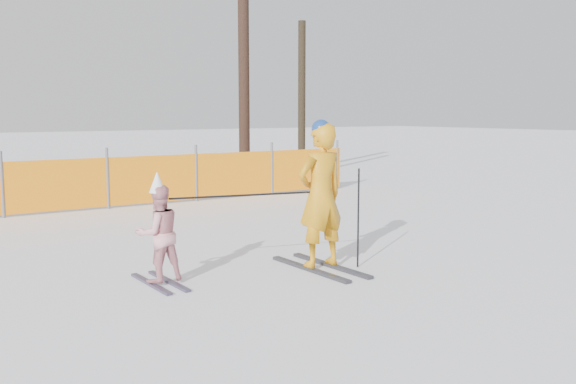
{
  "coord_description": "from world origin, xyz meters",
  "views": [
    {
      "loc": [
        -4.4,
        -5.87,
        1.97
      ],
      "look_at": [
        0.0,
        0.5,
        1.0
      ],
      "focal_mm": 40.0,
      "sensor_mm": 36.0,
      "label": 1
    }
  ],
  "objects": [
    {
      "name": "safety_fence",
      "position": [
        -2.01,
        6.9,
        0.56
      ],
      "size": [
        16.12,
        0.06,
        1.25
      ],
      "color": "#595960",
      "rests_on": "ground"
    },
    {
      "name": "adult",
      "position": [
        0.43,
        0.41,
        0.94
      ],
      "size": [
        0.66,
        1.53,
        1.88
      ],
      "color": "black",
      "rests_on": "ground"
    },
    {
      "name": "ground",
      "position": [
        0.0,
        0.0,
        0.0
      ],
      "size": [
        120.0,
        120.0,
        0.0
      ],
      "primitive_type": "plane",
      "color": "white",
      "rests_on": "ground"
    },
    {
      "name": "child",
      "position": [
        -1.52,
        0.9,
        0.59
      ],
      "size": [
        0.55,
        1.05,
        1.3
      ],
      "color": "black",
      "rests_on": "ground"
    },
    {
      "name": "tree_trunks",
      "position": [
        5.58,
        9.94,
        3.17
      ],
      "size": [
        2.67,
        0.82,
        6.95
      ],
      "color": "black",
      "rests_on": "ground"
    },
    {
      "name": "ski_poles",
      "position": [
        0.05,
        0.47,
        0.84
      ],
      "size": [
        2.3,
        0.68,
        1.27
      ],
      "color": "black",
      "rests_on": "ground"
    }
  ]
}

